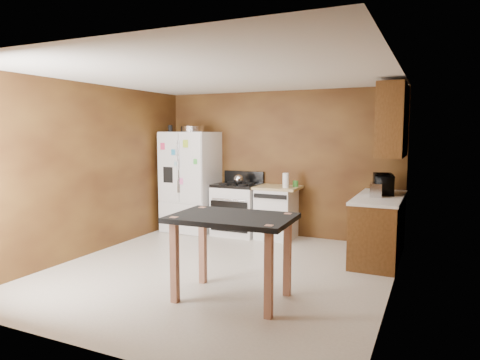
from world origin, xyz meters
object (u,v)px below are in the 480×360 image
Objects in this scene: kettle at (239,179)px; paper_towel at (286,180)px; pen_cup at (170,129)px; dishwasher at (276,212)px; refrigerator at (191,182)px; green_canister at (296,184)px; microwave at (383,185)px; gas_range at (237,208)px; toaster at (376,190)px; roasting_pan at (193,129)px; island at (232,228)px.

paper_towel is (0.87, -0.04, 0.03)m from kettle.
dishwasher is (1.99, 0.18, -1.41)m from pen_cup.
refrigerator is (-1.83, 0.03, -0.11)m from paper_towel.
kettle reaches higher than green_canister.
gas_range is at bearing 72.47° from microwave.
toaster is 0.29× the size of dishwasher.
roasting_pan is 0.86× the size of microwave.
roasting_pan is 0.95m from refrigerator.
pen_cup reaches higher than microwave.
pen_cup is at bearing -171.45° from roasting_pan.
island is (2.04, -2.59, -1.08)m from roasting_pan.
gas_range is at bearing -173.99° from green_canister.
microwave reaches higher than dishwasher.
microwave is (2.41, -0.20, 0.05)m from kettle.
dishwasher is at bearing 150.91° from paper_towel.
microwave reaches higher than toaster.
refrigerator is 2.02× the size of dishwasher.
pen_cup reaches higher than dishwasher.
dishwasher is 2.77m from island.
microwave is (1.43, -0.35, 0.09)m from green_canister.
kettle is at bearing 113.63° from island.
refrigerator is (-3.37, 0.19, -0.13)m from microwave.
island is at bearing -51.84° from roasting_pan.
pen_cup is at bearing 134.31° from island.
microwave is 0.54× the size of dishwasher.
microwave is at bearing -5.96° from paper_towel.
refrigerator reaches higher than kettle.
island is (-1.25, -2.44, -0.26)m from microwave.
dishwasher is (1.63, 0.09, -0.45)m from refrigerator.
pen_cup is at bearing -173.34° from green_canister.
gas_range is at bearing 6.47° from roasting_pan.
green_canister is at bearing 93.66° from island.
toaster is 0.14× the size of refrigerator.
dishwasher is at bearing 69.34° from microwave.
green_canister is 0.58m from dishwasher.
kettle is 2.89m from island.
island is at bearing -86.34° from green_canister.
roasting_pan is at bearing -176.74° from kettle.
roasting_pan is 1.59× the size of toaster.
roasting_pan is 1.62m from gas_range.
kettle is at bearing -43.67° from gas_range.
pen_cup reaches higher than toaster.
green_canister is 1.52m from toaster.
gas_range is (1.27, 0.16, -1.40)m from pen_cup.
paper_towel is at bearing -118.64° from green_canister.
refrigerator reaches higher than gas_range.
green_canister is 0.08× the size of island.
microwave is at bearing -1.34° from pen_cup.
dishwasher is 0.68× the size of island.
kettle is at bearing -171.14° from green_canister.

